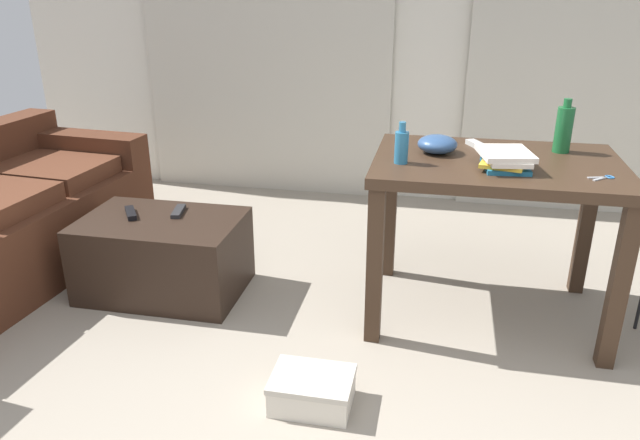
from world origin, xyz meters
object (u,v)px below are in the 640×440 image
tv_remote_on_table (478,146)px  shoebox (312,390)px  tv_remote_secondary (178,211)px  bowl (437,144)px  coffee_table (164,255)px  scissors (604,178)px  tv_remote_primary (131,213)px  bottle_far (401,146)px  book_stack (505,159)px  bottle_near (564,129)px  craft_table (495,186)px

tv_remote_on_table → shoebox: tv_remote_on_table is taller
shoebox → tv_remote_secondary: bearing=136.6°
bowl → shoebox: (-0.41, -0.93, -0.78)m
coffee_table → scissors: 2.16m
scissors → tv_remote_primary: (-2.24, 0.11, -0.38)m
bottle_far → scissors: bearing=-3.3°
bottle_far → tv_remote_primary: size_ratio=1.09×
book_stack → shoebox: 1.28m
bottle_far → coffee_table: bearing=178.2°
bottle_far → scissors: 0.85m
scissors → tv_remote_secondary: size_ratio=0.65×
bottle_near → scissors: size_ratio=2.27×
bottle_far → tv_remote_secondary: bearing=173.1°
book_stack → bottle_near: bearing=49.6°
bottle_far → tv_remote_primary: (-1.40, 0.06, -0.45)m
book_stack → tv_remote_on_table: (-0.10, 0.33, -0.03)m
bottle_near → book_stack: (-0.28, -0.33, -0.07)m
craft_table → book_stack: bearing=-81.7°
coffee_table → tv_remote_secondary: (0.06, 0.10, 0.22)m
bowl → tv_remote_secondary: bearing=-177.2°
tv_remote_primary → shoebox: bearing=-68.2°
craft_table → shoebox: 1.26m
bottle_near → bottle_far: 0.81m
tv_remote_on_table → tv_remote_primary: tv_remote_on_table is taller
coffee_table → book_stack: size_ratio=2.93×
book_stack → tv_remote_on_table: bearing=106.8°
tv_remote_secondary → shoebox: size_ratio=0.54×
book_stack → scissors: bearing=-8.4°
bottle_near → coffee_table: bearing=-171.2°
coffee_table → tv_remote_primary: 0.28m
bottle_far → shoebox: size_ratio=0.58×
coffee_table → tv_remote_on_table: bearing=10.7°
bottle_near → tv_remote_on_table: bottle_near is taller
bottle_near → bottle_far: bearing=-155.0°
tv_remote_secondary → shoebox: bearing=-55.0°
bowl → tv_remote_secondary: (-1.32, -0.06, -0.42)m
craft_table → tv_remote_secondary: bearing=180.0°
bottle_near → shoebox: bottle_near is taller
coffee_table → bottle_far: bearing=-1.8°
bowl → coffee_table: bearing=-173.2°
coffee_table → tv_remote_on_table: 1.71m
bottle_near → book_stack: 0.44m
bowl → tv_remote_on_table: bowl is taller
craft_table → bottle_near: size_ratio=4.40×
tv_remote_secondary → craft_table: bearing=-11.7°
tv_remote_on_table → scissors: bearing=-65.6°
craft_table → tv_remote_primary: 1.85m
bowl → craft_table: bearing=-13.2°
tv_remote_primary → tv_remote_secondary: 0.25m
bottle_near → bowl: bearing=-166.6°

